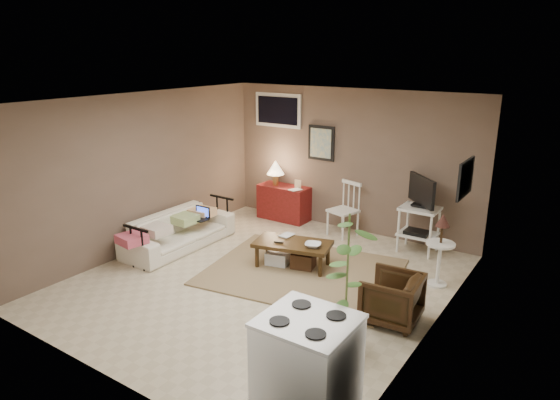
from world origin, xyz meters
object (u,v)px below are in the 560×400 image
Objects in this scene: coffee_table at (292,252)px; sofa at (179,225)px; side_table at (441,242)px; armchair at (392,296)px; tv_stand at (420,213)px; spindle_chair at (344,211)px; potted_plant at (347,277)px; stove at (307,370)px; red_console at (283,199)px.

sofa reaches higher than coffee_table.
side_table is 1.58× the size of armchair.
armchair is at bearing -78.15° from tv_stand.
tv_stand is at bearing 50.63° from coffee_table.
tv_stand is (1.28, 1.56, 0.40)m from coffee_table.
potted_plant reaches higher than spindle_chair.
armchair is 0.91m from potted_plant.
sofa is (-1.88, -0.36, 0.14)m from coffee_table.
stove is (0.48, -4.07, -0.15)m from tv_stand.
spindle_chair is 0.94× the size of stove.
tv_stand is at bearing -58.77° from sofa.
coffee_table is 3.08m from stove.
side_table is 1.26m from armchair.
spindle_chair is (1.89, 1.93, 0.06)m from sofa.
armchair is at bearing -37.37° from red_console.
side_table is (1.90, 0.60, 0.39)m from coffee_table.
spindle_chair is at bearing 89.69° from coffee_table.
potted_plant reaches higher than red_console.
sofa is 1.57× the size of tv_stand.
red_console is at bearing 174.19° from spindle_chair.
stove is (0.23, -1.15, -0.32)m from potted_plant.
coffee_table is at bearing -79.28° from sofa.
spindle_chair is (0.01, 1.57, 0.20)m from coffee_table.
red_console is at bearing 176.84° from tv_stand.
tv_stand is 2.94m from potted_plant.
side_table is at bearing -27.19° from spindle_chair.
potted_plant is (2.82, -3.06, 0.42)m from red_console.
spindle_chair is 4.44m from stove.
side_table is at bearing 168.01° from armchair.
side_table is at bearing -57.35° from tv_stand.
red_console is at bearing 127.17° from coffee_table.
tv_stand is 2.24m from armchair.
potted_plant is 1.22m from stove.
coffee_table is 2.14m from red_console.
stove is at bearing -120.64° from sofa.
side_table is at bearing 17.59° from coffee_table.
potted_plant reaches higher than coffee_table.
spindle_chair is 1.29m from tv_stand.
coffee_table is 1.22× the size of stove.
spindle_chair is 1.44× the size of armchair.
armchair is (-0.16, -1.21, -0.30)m from side_table.
spindle_chair is 3.32m from potted_plant.
stove is at bearing -54.97° from coffee_table.
sofa is 1.73× the size of red_console.
red_console is 1.73× the size of armchair.
stove reaches higher than armchair.
tv_stand is at bearing 96.72° from stove.
potted_plant is (3.41, -1.00, 0.43)m from sofa.
tv_stand is 1.14m from side_table.
potted_plant is at bearing -62.56° from spindle_chair.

